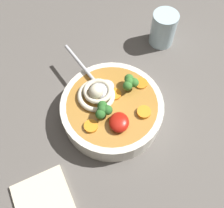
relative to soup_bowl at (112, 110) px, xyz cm
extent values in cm
cube|color=#5B5651|center=(3.26, -0.62, -4.97)|extent=(107.01, 107.01, 4.46)
cylinder|color=silver|center=(0.00, 0.00, -0.09)|extent=(22.35, 22.35, 5.29)
cylinder|color=#B27A33|center=(0.00, 0.00, 0.12)|extent=(19.67, 19.67, 4.87)
torus|color=beige|center=(1.86, 3.37, 3.12)|extent=(8.17, 8.17, 1.13)
torus|color=beige|center=(2.39, 3.02, 4.02)|extent=(8.75, 8.75, 1.01)
sphere|color=beige|center=(1.86, 3.37, 4.58)|extent=(3.17, 3.17, 3.17)
ellipsoid|color=#B7B7BC|center=(3.21, 2.24, 3.36)|extent=(7.04, 7.44, 1.60)
cylinder|color=#B7B7BC|center=(9.36, 6.53, 3.36)|extent=(12.76, 9.24, 0.80)
ellipsoid|color=#B2190F|center=(-4.78, -1.36, 3.58)|extent=(4.52, 4.07, 2.04)
cylinder|color=#7A9E60|center=(-2.52, 1.99, 3.12)|extent=(1.06, 1.06, 1.13)
sphere|color=#2D6628|center=(-2.52, 1.99, 4.73)|extent=(2.08, 2.08, 2.08)
sphere|color=#2D6628|center=(-1.48, 1.99, 4.54)|extent=(2.08, 2.08, 2.08)
sphere|color=#2D6628|center=(-3.47, 2.36, 4.64)|extent=(2.08, 2.08, 2.08)
sphere|color=#2D6628|center=(-2.52, 0.95, 4.58)|extent=(2.08, 2.08, 2.08)
cylinder|color=#7A9E60|center=(4.09, -3.75, 3.12)|extent=(1.05, 1.05, 1.13)
sphere|color=#38752D|center=(4.09, -3.75, 4.71)|extent=(2.06, 2.06, 2.06)
sphere|color=#38752D|center=(5.12, -3.75, 4.53)|extent=(2.06, 2.06, 2.06)
sphere|color=#38752D|center=(3.16, -3.38, 4.62)|extent=(2.06, 2.06, 2.06)
sphere|color=#38752D|center=(4.09, -4.79, 4.56)|extent=(2.06, 2.06, 2.06)
cylinder|color=orange|center=(2.31, -0.48, 2.80)|extent=(2.84, 2.84, 0.49)
cylinder|color=orange|center=(-5.28, 4.34, 2.89)|extent=(2.86, 2.86, 0.67)
cylinder|color=orange|center=(5.10, -6.52, 2.76)|extent=(2.92, 2.92, 0.40)
cylinder|color=orange|center=(-2.22, -6.62, 2.95)|extent=(2.93, 2.93, 0.79)
cylinder|color=silver|center=(22.42, -13.44, 1.81)|extent=(6.48, 6.48, 9.08)
camera|label=1|loc=(-27.65, 0.31, 52.23)|focal=42.76mm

